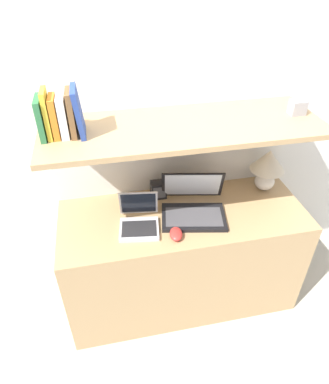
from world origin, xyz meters
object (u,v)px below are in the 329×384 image
Objects in this scene: router_box at (158,190)px; book_white at (63,116)px; book_green at (41,118)px; shelf_gadget at (297,107)px; laptop_small at (139,220)px; book_yellow at (47,114)px; book_brown at (71,113)px; laptop_large at (193,206)px; computer_mouse at (176,234)px; table_lamp at (268,165)px; book_blue at (78,112)px; book_orange at (54,117)px.

book_white is (-0.47, -0.13, 0.58)m from router_box.
book_green reaches higher than shelf_gadget.
book_yellow is at bearing 162.85° from laptop_small.
shelf_gadget is (1.16, 0.00, -0.07)m from book_brown.
shelf_gadget is (0.57, 0.07, 0.53)m from laptop_large.
laptop_small is 1.19× the size of book_brown.
laptop_small reaches higher than computer_mouse.
computer_mouse is (-0.65, -0.32, -0.16)m from table_lamp.
book_blue is at bearing 180.00° from shelf_gadget.
book_orange is (0.06, 0.00, 0.00)m from book_green.
table_lamp is at bearing 3.54° from book_green.
shelf_gadget reaches higher than laptop_small.
laptop_small is at bearing -122.81° from router_box.
book_yellow is 1.18× the size of book_white.
laptop_small is at bearing -17.15° from book_yellow.
router_box is (0.16, 0.24, 0.01)m from laptop_small.
book_yellow is at bearing -176.37° from table_lamp.
book_orange is (-1.19, -0.08, 0.46)m from table_lamp.
book_white is at bearing -176.15° from table_lamp.
book_white reaches higher than shelf_gadget.
book_white reaches higher than laptop_large.
book_brown is (0.14, 0.00, 0.01)m from book_green.
table_lamp is 2.49× the size of router_box.
table_lamp is 1.18m from book_blue.
book_green is at bearing -176.46° from table_lamp.
book_white is at bearing 153.64° from computer_mouse.
laptop_small reaches higher than router_box.
book_orange is at bearing 180.00° from book_brown.
laptop_small is 1.33× the size of book_orange.
book_blue reaches higher than book_orange.
book_orange reaches higher than laptop_small.
book_green is at bearing 180.00° from book_brown.
laptop_large is 3.74× the size of router_box.
laptop_large is 1.64× the size of laptop_small.
book_blue is (0.17, 0.00, 0.02)m from book_green.
laptop_large is 0.94m from book_green.
book_brown is at bearing 0.00° from book_green.
book_green is at bearing 180.00° from book_orange.
laptop_small is at bearing -166.89° from table_lamp.
book_white is at bearing 180.00° from shelf_gadget.
laptop_small is 0.22m from computer_mouse.
book_brown reaches higher than book_orange.
book_brown is 0.03m from book_blue.
book_brown is (-1.11, -0.08, 0.47)m from table_lamp.
computer_mouse is at bearing -161.01° from shelf_gadget.
laptop_large is at bearing -5.39° from book_yellow.
computer_mouse is 0.37m from router_box.
book_blue is at bearing 173.27° from laptop_large.
shelf_gadget is at bearing 0.00° from book_blue.
shelf_gadget is (1.27, 0.00, -0.08)m from book_yellow.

